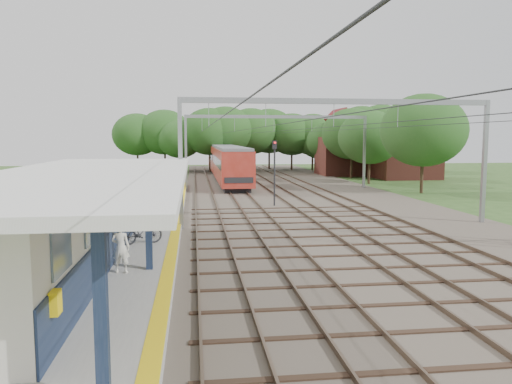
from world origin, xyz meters
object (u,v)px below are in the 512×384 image
person (121,248)px  bicycle (141,232)px  train (225,160)px  signal_post (275,164)px

person → bicycle: bearing=-86.6°
train → bicycle: bearing=-98.9°
person → train: 44.14m
bicycle → signal_post: signal_post is taller
train → signal_post: 26.05m
train → signal_post: bearing=-85.9°
signal_post → bicycle: bearing=-111.3°
bicycle → signal_post: size_ratio=0.38×
person → train: bearing=-92.1°
person → signal_post: 19.59m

